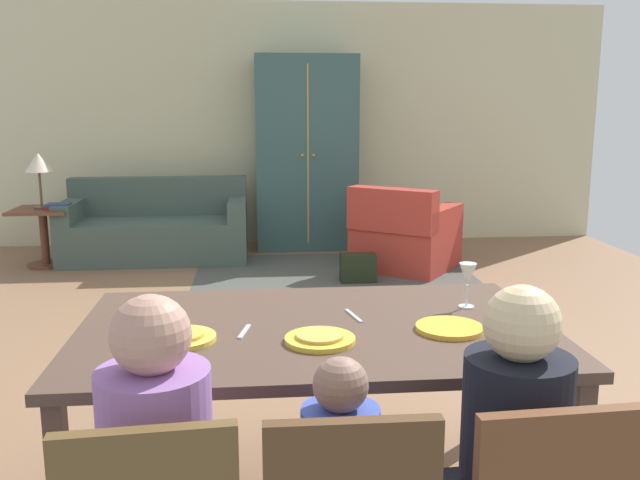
% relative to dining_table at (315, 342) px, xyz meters
% --- Properties ---
extents(ground_plane, '(7.19, 6.66, 0.02)m').
position_rel_dining_table_xyz_m(ground_plane, '(0.22, 2.08, -0.71)').
color(ground_plane, '#835F44').
extents(back_wall, '(7.19, 0.10, 2.70)m').
position_rel_dining_table_xyz_m(back_wall, '(0.22, 5.46, 0.65)').
color(back_wall, beige).
rests_on(back_wall, ground_plane).
extents(dining_table, '(1.78, 1.09, 0.76)m').
position_rel_dining_table_xyz_m(dining_table, '(0.00, 0.00, 0.00)').
color(dining_table, '#4F392E').
rests_on(dining_table, ground_plane).
extents(plate_near_man, '(0.25, 0.25, 0.02)m').
position_rel_dining_table_xyz_m(plate_near_man, '(-0.49, -0.12, 0.07)').
color(plate_near_man, yellow).
rests_on(plate_near_man, dining_table).
extents(pizza_near_man, '(0.17, 0.17, 0.01)m').
position_rel_dining_table_xyz_m(pizza_near_man, '(-0.49, -0.12, 0.09)').
color(pizza_near_man, gold).
rests_on(pizza_near_man, plate_near_man).
extents(plate_near_child, '(0.25, 0.25, 0.02)m').
position_rel_dining_table_xyz_m(plate_near_child, '(-0.00, -0.18, 0.07)').
color(plate_near_child, yellow).
rests_on(plate_near_child, dining_table).
extents(pizza_near_child, '(0.17, 0.17, 0.01)m').
position_rel_dining_table_xyz_m(pizza_near_child, '(-0.00, -0.18, 0.09)').
color(pizza_near_child, gold).
rests_on(pizza_near_child, plate_near_child).
extents(plate_near_woman, '(0.25, 0.25, 0.02)m').
position_rel_dining_table_xyz_m(plate_near_woman, '(0.49, -0.10, 0.07)').
color(plate_near_woman, yellow).
rests_on(plate_near_woman, dining_table).
extents(wine_glass, '(0.07, 0.07, 0.19)m').
position_rel_dining_table_xyz_m(wine_glass, '(0.64, 0.18, 0.20)').
color(wine_glass, silver).
rests_on(wine_glass, dining_table).
extents(fork, '(0.05, 0.15, 0.01)m').
position_rel_dining_table_xyz_m(fork, '(-0.27, -0.05, 0.07)').
color(fork, silver).
rests_on(fork, dining_table).
extents(knife, '(0.05, 0.17, 0.01)m').
position_rel_dining_table_xyz_m(knife, '(0.16, 0.10, 0.07)').
color(knife, silver).
rests_on(knife, dining_table).
extents(area_rug, '(2.60, 1.80, 0.01)m').
position_rel_dining_table_xyz_m(area_rug, '(0.50, 3.78, -0.69)').
color(area_rug, '#484A44').
rests_on(area_rug, ground_plane).
extents(couch, '(1.86, 0.86, 0.82)m').
position_rel_dining_table_xyz_m(couch, '(-1.25, 4.64, -0.39)').
color(couch, '#41534A').
rests_on(couch, ground_plane).
extents(armchair, '(1.19, 1.20, 0.82)m').
position_rel_dining_table_xyz_m(armchair, '(1.21, 3.93, -0.38)').
color(armchair, '#A83328').
rests_on(armchair, ground_plane).
extents(armoire, '(1.10, 0.59, 2.10)m').
position_rel_dining_table_xyz_m(armoire, '(0.34, 5.07, 0.35)').
color(armoire, '#335553').
rests_on(armoire, ground_plane).
extents(side_table, '(0.56, 0.56, 0.58)m').
position_rel_dining_table_xyz_m(side_table, '(-2.30, 4.38, -0.32)').
color(side_table, brown).
rests_on(side_table, ground_plane).
extents(table_lamp, '(0.26, 0.26, 0.54)m').
position_rel_dining_table_xyz_m(table_lamp, '(-2.30, 4.38, 0.31)').
color(table_lamp, brown).
rests_on(table_lamp, side_table).
extents(book_lower, '(0.22, 0.16, 0.03)m').
position_rel_dining_table_xyz_m(book_lower, '(-2.13, 4.33, -0.10)').
color(book_lower, '#A42635').
rests_on(book_lower, side_table).
extents(book_upper, '(0.22, 0.16, 0.03)m').
position_rel_dining_table_xyz_m(book_upper, '(-2.13, 4.32, -0.07)').
color(book_upper, navy).
rests_on(book_upper, book_lower).
extents(handbag, '(0.32, 0.16, 0.26)m').
position_rel_dining_table_xyz_m(handbag, '(0.69, 3.48, -0.57)').
color(handbag, black).
rests_on(handbag, ground_plane).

